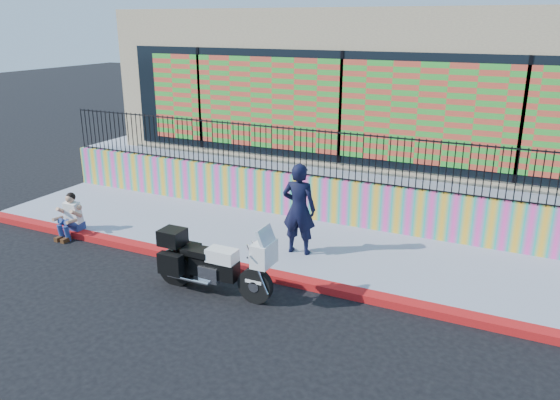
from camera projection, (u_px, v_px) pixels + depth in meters
The scene contains 10 objects.
ground at pixel (266, 278), 11.00m from camera, with size 90.00×90.00×0.00m, color black.
red_curb at pixel (266, 274), 10.98m from camera, with size 16.00×0.30×0.15m, color #A20B1A.
sidewalk at pixel (299, 246), 12.39m from camera, with size 16.00×3.00×0.15m, color #969CB4.
mural_wall at pixel (326, 200), 13.57m from camera, with size 16.00×0.20×1.10m, color #FF43AD.
metal_fence at pixel (327, 155), 13.21m from camera, with size 15.80×0.04×1.20m, color black, non-canonical shape.
elevated_platform at pixel (382, 158), 17.95m from camera, with size 16.00×10.00×1.25m, color #969CB4.
storefront_building at pixel (385, 78), 16.94m from camera, with size 14.00×8.06×4.00m.
police_motorcycle at pixel (212, 262), 10.24m from camera, with size 2.43×0.80×1.51m.
police_officer at pixel (299, 209), 11.54m from camera, with size 0.73×0.48×1.99m, color black.
seated_man at pixel (69, 220), 12.92m from camera, with size 0.54×0.71×1.06m.
Camera 1 is at (4.58, -8.85, 4.93)m, focal length 35.00 mm.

